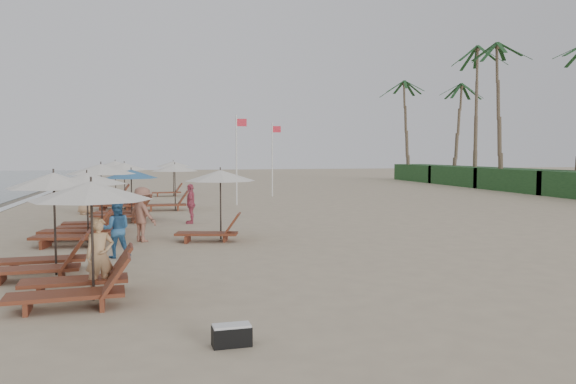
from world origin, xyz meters
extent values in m
plane|color=tan|center=(0.00, 0.00, 0.00)|extent=(160.00, 160.00, 0.00)
cube|color=#193D1C|center=(22.00, 22.00, 0.80)|extent=(3.20, 8.00, 1.60)
cube|color=#193D1C|center=(22.00, 29.50, 0.80)|extent=(3.20, 8.00, 1.60)
cube|color=#193D1C|center=(22.00, 37.00, 0.80)|extent=(3.20, 8.00, 1.60)
cylinder|color=brown|center=(21.10, 23.20, 5.30)|extent=(0.36, 0.36, 10.60)
cylinder|color=brown|center=(22.00, 28.40, 5.70)|extent=(0.36, 0.36, 11.40)
cylinder|color=brown|center=(22.90, 33.60, 4.50)|extent=(0.36, 0.36, 9.00)
cylinder|color=brown|center=(21.10, 38.80, 4.90)|extent=(0.36, 0.36, 9.80)
cylinder|color=black|center=(-4.99, -2.47, 1.08)|extent=(0.05, 0.05, 2.17)
cone|color=silver|center=(-4.99, -2.47, 2.07)|extent=(2.25, 2.25, 0.35)
cylinder|color=black|center=(-6.05, 0.04, 1.13)|extent=(0.05, 0.05, 2.25)
cone|color=silver|center=(-6.05, 0.04, 2.15)|extent=(2.04, 2.04, 0.35)
cylinder|color=black|center=(-5.87, 4.60, 1.04)|extent=(0.05, 0.05, 2.09)
cone|color=silver|center=(-5.87, 4.60, 1.99)|extent=(2.38, 2.38, 0.35)
cylinder|color=black|center=(-5.68, 7.05, 1.15)|extent=(0.05, 0.05, 2.30)
cone|color=silver|center=(-5.68, 7.05, 2.20)|extent=(2.36, 2.36, 0.35)
cylinder|color=black|center=(-4.80, 10.22, 1.01)|extent=(0.05, 0.05, 2.02)
cone|color=#326695|center=(-4.80, 10.22, 1.92)|extent=(2.11, 2.11, 0.35)
cylinder|color=black|center=(-5.32, 14.98, 1.10)|extent=(0.05, 0.05, 2.21)
cone|color=silver|center=(-5.32, 14.98, 2.11)|extent=(2.26, 2.26, 0.35)
cylinder|color=black|center=(-6.05, 19.51, 1.12)|extent=(0.05, 0.05, 2.23)
cone|color=silver|center=(-6.05, 19.51, 2.13)|extent=(2.32, 2.32, 0.35)
cylinder|color=black|center=(-1.82, 4.44, 1.07)|extent=(0.05, 0.05, 2.15)
cone|color=silver|center=(-1.82, 4.44, 2.05)|extent=(2.24, 2.24, 0.35)
cylinder|color=black|center=(-2.93, 14.45, 1.07)|extent=(0.05, 0.05, 2.15)
cone|color=silver|center=(-2.93, 14.45, 2.05)|extent=(2.24, 2.24, 0.35)
cylinder|color=black|center=(-2.74, 23.48, 1.07)|extent=(0.05, 0.05, 2.15)
cone|color=silver|center=(-2.74, 23.48, 2.05)|extent=(2.24, 2.24, 0.35)
imported|color=tan|center=(-4.91, -1.99, 0.75)|extent=(0.64, 0.51, 1.51)
imported|color=#2D5D89|center=(-4.85, 1.92, 0.76)|extent=(0.75, 0.60, 1.52)
imported|color=#8F5B49|center=(-4.24, 4.54, 0.85)|extent=(1.20, 1.25, 1.71)
imported|color=#C14D63|center=(-2.51, 8.75, 0.78)|extent=(0.52, 0.96, 1.56)
imported|color=tan|center=(-6.93, 13.16, 0.92)|extent=(1.07, 1.00, 1.84)
cube|color=black|center=(-2.79, -5.54, 0.14)|extent=(0.57, 0.30, 0.28)
cube|color=silver|center=(-2.79, -5.54, 0.29)|extent=(0.55, 0.28, 0.04)
cylinder|color=silver|center=(0.33, 16.07, 2.38)|extent=(0.08, 0.08, 4.76)
cube|color=red|center=(0.61, 16.07, 4.36)|extent=(0.55, 0.02, 0.40)
cylinder|color=silver|center=(3.36, 21.43, 2.33)|extent=(0.08, 0.08, 4.66)
cube|color=red|center=(3.64, 21.43, 4.26)|extent=(0.55, 0.02, 0.40)
camera|label=1|loc=(-3.80, -13.39, 2.77)|focal=34.97mm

